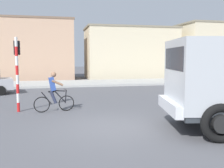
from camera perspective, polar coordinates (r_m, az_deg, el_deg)
ground_plane at (r=8.74m, az=-0.04°, el=-9.59°), size 120.00×120.00×0.00m
sidewalk_far at (r=22.87m, az=-7.79°, el=0.17°), size 80.00×5.00×0.16m
cyclist at (r=11.31m, az=-12.84°, el=-1.72°), size 1.72×0.53×1.72m
traffic_light_pole at (r=11.73m, az=-20.37°, el=4.23°), size 0.24×0.43×3.20m
building_mid_block at (r=29.25m, az=-16.77°, el=7.36°), size 8.30×5.14×6.43m
building_corner_right at (r=30.23m, az=4.06°, el=6.93°), size 10.41×5.44×5.79m
building_set_back at (r=34.85m, az=23.60°, el=6.80°), size 11.59×5.97×6.38m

